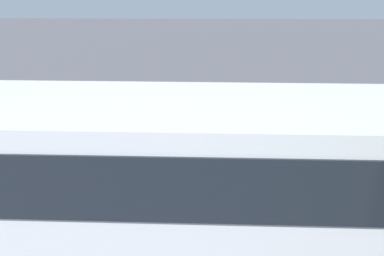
# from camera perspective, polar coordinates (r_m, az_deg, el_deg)

# --- Properties ---
(ground_plane) EXTENTS (80.00, 80.00, 0.00)m
(ground_plane) POSITION_cam_1_polar(r_m,az_deg,el_deg) (11.36, 0.68, -4.94)
(ground_plane) COLOR #4C4C51
(tour_bus) EXTENTS (9.30, 2.72, 3.25)m
(tour_bus) POSITION_cam_1_polar(r_m,az_deg,el_deg) (6.70, 1.73, -9.41)
(tour_bus) COLOR silver
(tour_bus) RESTS_ON ground_plane
(spectator_far_left) EXTENTS (0.58, 0.37, 1.78)m
(spectator_far_left) POSITION_cam_1_polar(r_m,az_deg,el_deg) (9.56, 10.67, -3.69)
(spectator_far_left) COLOR #473823
(spectator_far_left) RESTS_ON ground_plane
(spectator_left) EXTENTS (0.58, 0.37, 1.67)m
(spectator_left) POSITION_cam_1_polar(r_m,az_deg,el_deg) (9.60, 3.87, -3.70)
(spectator_left) COLOR #473823
(spectator_left) RESTS_ON ground_plane
(spectator_centre) EXTENTS (0.58, 0.37, 1.81)m
(spectator_centre) POSITION_cam_1_polar(r_m,az_deg,el_deg) (9.65, -1.37, -2.84)
(spectator_centre) COLOR black
(spectator_centre) RESTS_ON ground_plane
(parked_motorcycle_silver) EXTENTS (2.05, 0.58, 0.99)m
(parked_motorcycle_silver) POSITION_cam_1_polar(r_m,az_deg,el_deg) (9.51, 19.91, -8.78)
(parked_motorcycle_silver) COLOR black
(parked_motorcycle_silver) RESTS_ON ground_plane
(parked_motorcycle_dark) EXTENTS (2.05, 0.58, 0.99)m
(parked_motorcycle_dark) POSITION_cam_1_polar(r_m,az_deg,el_deg) (9.03, 1.92, -9.06)
(parked_motorcycle_dark) COLOR black
(parked_motorcycle_dark) RESTS_ON ground_plane
(stunt_motorcycle) EXTENTS (2.02, 0.58, 1.70)m
(stunt_motorcycle) POSITION_cam_1_polar(r_m,az_deg,el_deg) (12.90, -5.60, 3.13)
(stunt_motorcycle) COLOR black
(stunt_motorcycle) RESTS_ON ground_plane
(traffic_cone) EXTENTS (0.34, 0.34, 0.63)m
(traffic_cone) POSITION_cam_1_polar(r_m,az_deg,el_deg) (12.53, 2.30, -0.77)
(traffic_cone) COLOR orange
(traffic_cone) RESTS_ON ground_plane
(bay_line_a) EXTENTS (0.11, 4.96, 0.01)m
(bay_line_a) POSITION_cam_1_polar(r_m,az_deg,el_deg) (12.12, 13.94, -3.83)
(bay_line_a) COLOR white
(bay_line_a) RESTS_ON ground_plane
(bay_line_b) EXTENTS (0.11, 4.56, 0.01)m
(bay_line_b) POSITION_cam_1_polar(r_m,az_deg,el_deg) (11.82, 1.43, -3.83)
(bay_line_b) COLOR white
(bay_line_b) RESTS_ON ground_plane
(bay_line_c) EXTENTS (0.11, 4.77, 0.01)m
(bay_line_c) POSITION_cam_1_polar(r_m,az_deg,el_deg) (12.08, -11.12, -3.65)
(bay_line_c) COLOR white
(bay_line_c) RESTS_ON ground_plane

